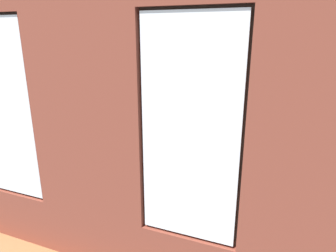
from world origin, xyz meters
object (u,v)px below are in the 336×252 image
(potted_plant_foreground_right, at_px, (116,104))
(potted_plant_beside_window_right, at_px, (13,177))
(couch_left, at_px, (317,195))
(cup_ceramic, at_px, (179,154))
(remote_black, at_px, (176,153))
(remote_gray, at_px, (170,150))
(tv_flatscreen, at_px, (53,114))
(potted_plant_between_couches, at_px, (231,202))
(papasan_chair, at_px, (207,126))
(potted_plant_near_tv, at_px, (39,133))
(potted_plant_mid_room_small, at_px, (220,142))
(candle_jar, at_px, (154,149))
(coffee_table, at_px, (176,155))
(media_console, at_px, (56,142))
(potted_plant_by_left_couch, at_px, (289,158))
(table_plant_small, at_px, (197,149))
(potted_plant_corner_near_left, at_px, (318,126))
(couch_by_window, at_px, (127,209))

(potted_plant_foreground_right, distance_m, potted_plant_beside_window_right, 4.23)
(couch_left, relative_size, cup_ceramic, 16.24)
(remote_black, bearing_deg, cup_ceramic, -107.94)
(remote_gray, xyz_separation_m, tv_flatscreen, (2.74, 0.19, 0.53))
(potted_plant_between_couches, bearing_deg, papasan_chair, -71.29)
(remote_black, relative_size, remote_gray, 1.00)
(couch_left, height_order, potted_plant_near_tv, potted_plant_near_tv)
(potted_plant_near_tv, distance_m, potted_plant_mid_room_small, 3.62)
(candle_jar, bearing_deg, coffee_table, -164.37)
(media_console, bearing_deg, coffee_table, -178.19)
(potted_plant_by_left_couch, xyz_separation_m, potted_plant_between_couches, (0.66, 2.66, 0.39))
(potted_plant_foreground_right, relative_size, potted_plant_beside_window_right, 1.52)
(coffee_table, distance_m, potted_plant_mid_room_small, 1.08)
(remote_black, bearing_deg, coffee_table, -104.72)
(tv_flatscreen, distance_m, papasan_chair, 3.64)
(remote_gray, height_order, tv_flatscreen, tv_flatscreen)
(remote_black, relative_size, potted_plant_beside_window_right, 0.22)
(table_plant_small, bearing_deg, remote_gray, 4.00)
(couch_left, relative_size, papasan_chair, 1.54)
(table_plant_small, relative_size, potted_plant_beside_window_right, 0.23)
(candle_jar, bearing_deg, papasan_chair, -106.21)
(remote_black, bearing_deg, candle_jar, 135.91)
(table_plant_small, relative_size, potted_plant_mid_room_small, 0.26)
(potted_plant_mid_room_small, bearing_deg, remote_gray, 39.91)
(potted_plant_near_tv, bearing_deg, tv_flatscreen, -60.53)
(potted_plant_between_couches, bearing_deg, potted_plant_mid_room_small, -75.33)
(potted_plant_corner_near_left, bearing_deg, couch_by_window, 57.75)
(media_console, height_order, tv_flatscreen, tv_flatscreen)
(couch_left, height_order, papasan_chair, couch_left)
(tv_flatscreen, bearing_deg, potted_plant_corner_near_left, -158.15)
(papasan_chair, height_order, potted_plant_by_left_couch, papasan_chair)
(remote_gray, distance_m, potted_plant_mid_room_small, 1.13)
(couch_by_window, height_order, candle_jar, couch_by_window)
(couch_left, relative_size, remote_black, 10.18)
(potted_plant_near_tv, bearing_deg, couch_by_window, 158.61)
(media_console, height_order, potted_plant_by_left_couch, media_console)
(tv_flatscreen, relative_size, potted_plant_mid_room_small, 1.78)
(tv_flatscreen, distance_m, potted_plant_between_couches, 4.72)
(potted_plant_between_couches, distance_m, potted_plant_foreground_right, 5.71)
(cup_ceramic, xyz_separation_m, candle_jar, (0.53, 0.00, 0.01))
(candle_jar, bearing_deg, potted_plant_foreground_right, -44.97)
(potted_plant_near_tv, bearing_deg, coffee_table, -156.24)
(potted_plant_by_left_couch, bearing_deg, potted_plant_between_couches, 76.00)
(potted_plant_by_left_couch, distance_m, potted_plant_corner_near_left, 1.55)
(potted_plant_near_tv, bearing_deg, potted_plant_beside_window_right, 111.77)
(candle_jar, distance_m, remote_black, 0.44)
(potted_plant_mid_room_small, bearing_deg, cup_ceramic, 58.22)
(couch_by_window, bearing_deg, potted_plant_by_left_couch, -127.15)
(coffee_table, bearing_deg, tv_flatscreen, 1.75)
(couch_left, bearing_deg, remote_gray, -103.47)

